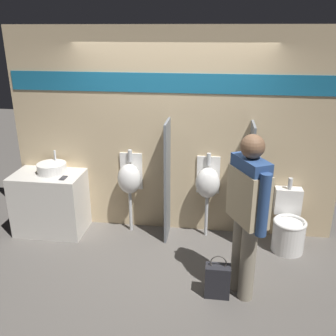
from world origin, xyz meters
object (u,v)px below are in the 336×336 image
at_px(shopping_bag, 217,281).
at_px(person_in_vest, 248,207).
at_px(urinal_far, 208,183).
at_px(urinal_near_counter, 130,179).
at_px(sink_basin, 52,168).
at_px(toilet, 288,227).
at_px(cell_phone, 63,178).

bearing_deg(shopping_bag, person_in_vest, 19.53).
bearing_deg(urinal_far, urinal_near_counter, 180.00).
height_order(person_in_vest, shopping_bag, person_in_vest).
xyz_separation_m(urinal_near_counter, person_in_vest, (1.46, -1.15, 0.25)).
height_order(sink_basin, toilet, sink_basin).
bearing_deg(shopping_bag, toilet, 50.29).
relative_size(toilet, person_in_vest, 0.50).
height_order(urinal_far, toilet, urinal_far).
xyz_separation_m(sink_basin, cell_phone, (0.23, -0.17, -0.06)).
distance_m(urinal_near_counter, person_in_vest, 1.88).
distance_m(cell_phone, shopping_bag, 2.33).
height_order(toilet, person_in_vest, person_in_vest).
height_order(cell_phone, shopping_bag, cell_phone).
bearing_deg(cell_phone, person_in_vest, -21.11).
bearing_deg(person_in_vest, sink_basin, 39.67).
bearing_deg(person_in_vest, urinal_near_counter, 24.25).
xyz_separation_m(cell_phone, toilet, (2.89, 0.09, -0.56)).
distance_m(sink_basin, urinal_near_counter, 1.05).
xyz_separation_m(toilet, person_in_vest, (-0.62, -0.96, 0.72)).
height_order(sink_basin, urinal_near_counter, urinal_near_counter).
bearing_deg(urinal_near_counter, sink_basin, -174.30).
distance_m(urinal_far, shopping_bag, 1.38).
distance_m(urinal_far, toilet, 1.16).
relative_size(toilet, shopping_bag, 1.80).
bearing_deg(shopping_bag, cell_phone, 154.38).
distance_m(urinal_near_counter, urinal_far, 1.04).
relative_size(cell_phone, shopping_bag, 0.29).
xyz_separation_m(sink_basin, toilet, (3.11, -0.09, -0.62)).
relative_size(sink_basin, cell_phone, 2.76).
bearing_deg(cell_phone, urinal_far, 8.55).
relative_size(urinal_near_counter, shopping_bag, 2.34).
relative_size(cell_phone, person_in_vest, 0.08).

